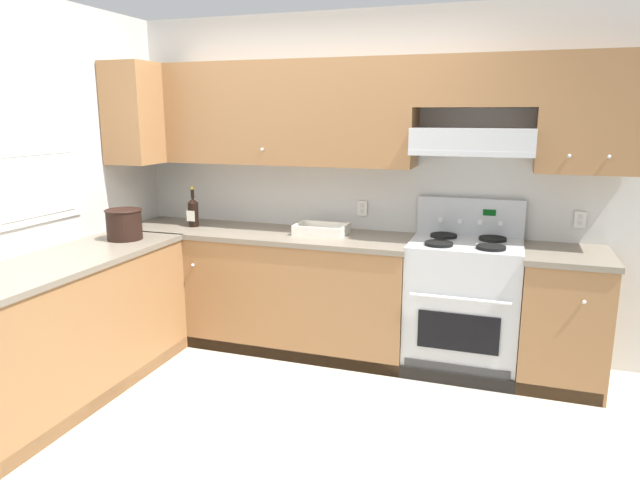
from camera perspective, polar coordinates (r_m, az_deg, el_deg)
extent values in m
plane|color=#B2AA99|center=(3.53, -7.77, -18.18)|extent=(7.04, 7.04, 0.00)
cube|color=silver|center=(4.46, 6.46, 5.69)|extent=(4.68, 0.12, 2.55)
cube|color=olive|center=(4.45, -4.91, 12.49)|extent=(2.20, 0.34, 0.76)
cube|color=olive|center=(4.11, 25.37, 11.37)|extent=(0.63, 0.34, 0.76)
cube|color=olive|center=(4.10, 15.39, 15.04)|extent=(0.80, 0.34, 0.34)
cube|color=#B7BABC|center=(4.06, 15.04, 9.58)|extent=(0.80, 0.46, 0.17)
cube|color=#B7BABC|center=(3.85, 14.75, 8.33)|extent=(0.80, 0.03, 0.04)
sphere|color=silver|center=(4.30, -5.81, 9.00)|extent=(0.02, 0.02, 0.02)
sphere|color=silver|center=(3.93, 23.66, 7.71)|extent=(0.02, 0.02, 0.02)
sphere|color=silver|center=(3.96, 26.93, 7.43)|extent=(0.02, 0.02, 0.02)
cube|color=silver|center=(4.45, 4.25, 3.19)|extent=(0.08, 0.01, 0.12)
cube|color=silver|center=(4.44, 4.23, 3.46)|extent=(0.03, 0.00, 0.03)
cube|color=silver|center=(4.45, 4.23, 2.90)|extent=(0.03, 0.00, 0.03)
cube|color=silver|center=(4.34, 24.56, 1.85)|extent=(0.08, 0.01, 0.12)
cube|color=silver|center=(4.33, 24.59, 2.13)|extent=(0.03, 0.00, 0.03)
cube|color=silver|center=(4.34, 24.54, 1.55)|extent=(0.03, 0.00, 0.03)
cube|color=silver|center=(4.15, -28.21, 3.79)|extent=(0.12, 4.00, 2.55)
cube|color=white|center=(4.08, -28.12, 7.57)|extent=(0.04, 1.00, 0.92)
cube|color=white|center=(4.07, -27.93, 7.58)|extent=(0.01, 0.90, 0.82)
cube|color=white|center=(4.06, -27.90, 7.58)|extent=(0.01, 0.90, 0.02)
cube|color=olive|center=(4.79, -17.11, 11.99)|extent=(0.34, 0.64, 0.76)
cube|color=olive|center=(4.55, -5.47, -4.98)|extent=(2.27, 0.61, 0.87)
cube|color=#756B5B|center=(4.43, -5.59, 0.64)|extent=(2.29, 0.63, 0.04)
cube|color=olive|center=(4.20, 23.04, -7.46)|extent=(0.54, 0.61, 0.87)
cube|color=#756B5B|center=(4.07, 23.59, -1.42)|extent=(0.56, 0.63, 0.04)
cube|color=black|center=(4.23, 1.41, -11.99)|extent=(3.54, 0.06, 0.09)
sphere|color=silver|center=(4.41, -12.61, -2.47)|extent=(0.03, 0.03, 0.03)
sphere|color=silver|center=(3.83, 24.89, -5.65)|extent=(0.03, 0.03, 0.03)
cube|color=olive|center=(4.01, -24.34, -8.49)|extent=(0.61, 1.89, 0.87)
cube|color=#756B5B|center=(3.88, -24.93, -2.19)|extent=(0.63, 1.91, 0.04)
cube|color=black|center=(3.99, -20.82, -14.40)|extent=(0.06, 1.85, 0.09)
cube|color=#B7BABC|center=(4.19, 14.05, -6.58)|extent=(0.76, 0.58, 0.91)
cube|color=black|center=(3.94, 13.63, -8.97)|extent=(0.53, 0.01, 0.26)
cylinder|color=silver|center=(3.83, 13.78, -5.75)|extent=(0.65, 0.02, 0.02)
cube|color=#333333|center=(4.05, 13.42, -12.73)|extent=(0.70, 0.01, 0.11)
cube|color=#B7BABC|center=(4.06, 14.40, -0.38)|extent=(0.76, 0.58, 0.02)
cube|color=#B7BABC|center=(4.30, 14.78, 2.15)|extent=(0.76, 0.04, 0.29)
cube|color=#053F0C|center=(4.27, 16.58, 2.65)|extent=(0.09, 0.01, 0.04)
cylinder|color=black|center=(3.94, 11.79, -0.37)|extent=(0.19, 0.19, 0.02)
cylinder|color=black|center=(3.94, 11.78, -0.46)|extent=(0.07, 0.07, 0.01)
cylinder|color=black|center=(3.91, 16.73, -0.72)|extent=(0.19, 0.19, 0.02)
cylinder|color=black|center=(3.92, 16.72, -0.80)|extent=(0.07, 0.07, 0.01)
cylinder|color=black|center=(4.21, 12.26, 0.43)|extent=(0.19, 0.19, 0.02)
cylinder|color=black|center=(4.21, 12.25, 0.35)|extent=(0.07, 0.07, 0.01)
cylinder|color=black|center=(4.19, 16.88, 0.11)|extent=(0.19, 0.19, 0.02)
cylinder|color=black|center=(4.19, 16.87, 0.03)|extent=(0.07, 0.07, 0.01)
cylinder|color=white|center=(4.31, 11.97, 1.96)|extent=(0.04, 0.02, 0.04)
cylinder|color=white|center=(4.29, 13.83, 1.84)|extent=(0.04, 0.02, 0.04)
cylinder|color=white|center=(4.28, 15.70, 1.71)|extent=(0.04, 0.02, 0.04)
cylinder|color=white|center=(4.28, 17.58, 1.58)|extent=(0.04, 0.02, 0.04)
cylinder|color=black|center=(4.69, -12.54, 2.49)|extent=(0.08, 0.08, 0.19)
cone|color=black|center=(4.67, -12.61, 3.87)|extent=(0.08, 0.08, 0.04)
cylinder|color=black|center=(4.66, -12.65, 4.65)|extent=(0.03, 0.03, 0.09)
cylinder|color=gold|center=(4.66, -12.67, 5.10)|extent=(0.03, 0.03, 0.02)
cube|color=silver|center=(4.66, -12.81, 2.35)|extent=(0.07, 0.00, 0.08)
cube|color=white|center=(4.30, 0.13, 0.70)|extent=(0.31, 0.21, 0.02)
cube|color=white|center=(4.18, -0.40, 0.77)|extent=(0.38, 0.01, 0.08)
cube|color=white|center=(4.41, 0.63, 1.38)|extent=(0.38, 0.01, 0.08)
cube|color=white|center=(4.35, -2.18, 1.24)|extent=(0.01, 0.23, 0.08)
cube|color=white|center=(4.24, 2.49, 0.93)|extent=(0.01, 0.23, 0.08)
cylinder|color=black|center=(4.33, -18.99, 1.46)|extent=(0.25, 0.25, 0.22)
torus|color=black|center=(4.32, -19.08, 2.82)|extent=(0.26, 0.26, 0.01)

